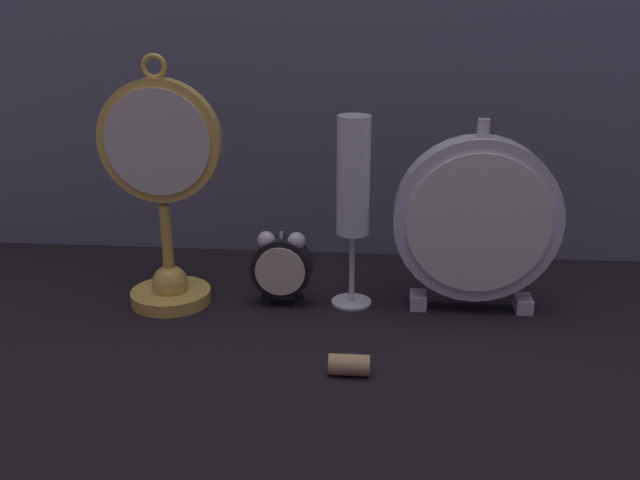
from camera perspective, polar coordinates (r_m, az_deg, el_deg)
ground_plane at (r=0.78m, az=-0.52°, el=-9.08°), size 4.00×4.00×0.00m
pocket_watch_on_stand at (r=0.88m, az=-12.41°, el=3.30°), size 0.15×0.10×0.31m
alarm_clock_twin_bell at (r=0.88m, az=-3.09°, el=-1.99°), size 0.07×0.03×0.10m
mantel_clock_silver at (r=0.87m, az=12.42°, el=1.55°), size 0.20×0.04×0.24m
champagne_flute at (r=0.85m, az=2.67°, el=4.11°), size 0.05×0.05×0.24m
wine_cork at (r=0.74m, az=2.34°, el=-9.95°), size 0.04×0.02×0.02m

